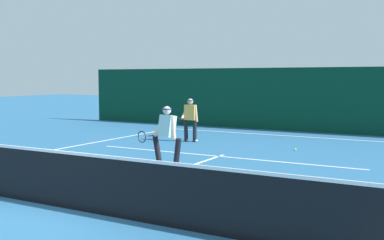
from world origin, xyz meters
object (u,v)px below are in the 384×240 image
Objects in this scene: tennis_ball at (127,166)px; tennis_ball_extra at (295,149)px; player_near at (166,134)px; player_far at (190,118)px.

tennis_ball and tennis_ball_extra have the same top height.
player_near reaches higher than player_far.
player_far reaches higher than tennis_ball.
player_far is 22.98× the size of tennis_ball.
tennis_ball is at bearing 96.27° from player_far.
tennis_ball_extra is at bearing -102.22° from player_near.
tennis_ball_extra is (3.82, -0.17, -0.79)m from player_far.
tennis_ball is (0.92, -4.87, -0.79)m from player_far.
tennis_ball is at bearing 36.14° from player_near.
player_near is at bearing 23.60° from tennis_ball.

